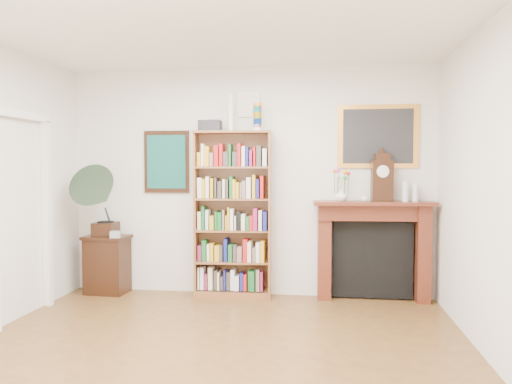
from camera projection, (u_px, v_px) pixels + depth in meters
room at (200, 193)px, 3.70m from camera, size 4.51×5.01×2.81m
door_casing at (22, 198)px, 5.19m from camera, size 0.08×1.02×2.17m
teal_poster at (167, 162)px, 6.28m from camera, size 0.58×0.04×0.78m
small_picture at (249, 105)px, 6.11m from camera, size 0.26×0.04×0.30m
gilt_painting at (378, 136)px, 5.92m from camera, size 0.95×0.04×0.75m
bookshelf at (233, 205)px, 6.03m from camera, size 0.95×0.40×2.32m
side_cabinet at (107, 264)px, 6.26m from camera, size 0.55×0.42×0.72m
fireplace at (373, 242)px, 5.91m from camera, size 1.42×0.41×1.18m
gramophone at (100, 196)px, 6.08m from camera, size 0.55×0.68×0.89m
cd_stack at (115, 234)px, 6.07m from camera, size 0.15×0.15×0.08m
mantel_clock at (382, 178)px, 5.82m from camera, size 0.26×0.16×0.56m
flower_vase at (341, 195)px, 5.90m from camera, size 0.17×0.17×0.14m
teacup at (365, 199)px, 5.79m from camera, size 0.10×0.10×0.06m
bottle_left at (405, 191)px, 5.78m from camera, size 0.07×0.07×0.24m
bottle_right at (415, 193)px, 5.78m from camera, size 0.06×0.06×0.20m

